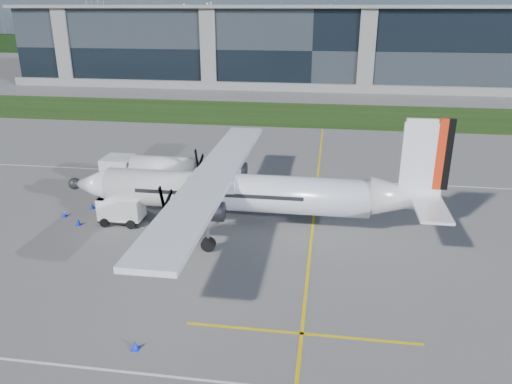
{
  "coord_description": "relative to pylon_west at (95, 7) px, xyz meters",
  "views": [
    {
      "loc": [
        3.82,
        -27.2,
        15.6
      ],
      "look_at": [
        -1.31,
        7.25,
        2.5
      ],
      "focal_mm": 35.0,
      "sensor_mm": 36.0,
      "label": 1
    }
  ],
  "objects": [
    {
      "name": "safety_cone_stbdwing",
      "position": [
        75.3,
        -128.83,
        -14.75
      ],
      "size": [
        0.36,
        0.36,
        0.5
      ],
      "primitive_type": "cone",
      "color": "#0E20F3",
      "rests_on": "ground"
    },
    {
      "name": "fuel_tanker_truck",
      "position": [
        67.91,
        -137.46,
        -13.35
      ],
      "size": [
        8.81,
        2.86,
        3.3
      ],
      "primitive_type": null,
      "color": "silver",
      "rests_on": "ground"
    },
    {
      "name": "grass_strip",
      "position": [
        80.0,
        -102.0,
        -14.98
      ],
      "size": [
        400.0,
        18.0,
        0.04
      ],
      "primitive_type": "cube",
      "color": "#1B350E",
      "rests_on": "ground"
    },
    {
      "name": "tree_line",
      "position": [
        80.0,
        -10.0,
        -12.0
      ],
      "size": [
        400.0,
        6.0,
        6.0
      ],
      "primitive_type": "cube",
      "color": "black",
      "rests_on": "ground"
    },
    {
      "name": "safety_cone_nose_stbd",
      "position": [
        65.04,
        -141.93,
        -14.75
      ],
      "size": [
        0.36,
        0.36,
        0.5
      ],
      "primitive_type": "cone",
      "color": "#0E20F3",
      "rests_on": "ground"
    },
    {
      "name": "pylon_west",
      "position": [
        0.0,
        0.0,
        0.0
      ],
      "size": [
        9.0,
        4.6,
        30.0
      ],
      "primitive_type": null,
      "color": "gray",
      "rests_on": "ground"
    },
    {
      "name": "ground_crew_person",
      "position": [
        68.56,
        -143.23,
        -13.96
      ],
      "size": [
        0.87,
        1.01,
        2.09
      ],
      "primitive_type": "imported",
      "rotation": [
        0.0,
        0.0,
        1.2
      ],
      "color": "#F25907",
      "rests_on": "ground"
    },
    {
      "name": "safety_cone_fwd",
      "position": [
        63.61,
        -143.79,
        -14.75
      ],
      "size": [
        0.36,
        0.36,
        0.5
      ],
      "primitive_type": "cone",
      "color": "#0E20F3",
      "rests_on": "ground"
    },
    {
      "name": "yellow_taxiway_centerline",
      "position": [
        83.0,
        -140.0,
        -14.99
      ],
      "size": [
        0.2,
        70.0,
        0.01
      ],
      "primitive_type": "cube",
      "color": "yellow",
      "rests_on": "ground"
    },
    {
      "name": "ground",
      "position": [
        80.0,
        -110.0,
        -15.0
      ],
      "size": [
        400.0,
        400.0,
        0.0
      ],
      "primitive_type": "plane",
      "color": "#585653",
      "rests_on": "ground"
    },
    {
      "name": "terminal_building",
      "position": [
        80.0,
        -70.0,
        -7.5
      ],
      "size": [
        120.0,
        20.0,
        15.0
      ],
      "primitive_type": "cube",
      "color": "black",
      "rests_on": "ground"
    },
    {
      "name": "safety_cone_portwing",
      "position": [
        75.13,
        -158.41,
        -14.75
      ],
      "size": [
        0.36,
        0.36,
        0.5
      ],
      "primitive_type": "cone",
      "color": "#0E20F3",
      "rests_on": "ground"
    },
    {
      "name": "turboprop_aircraft",
      "position": [
        78.25,
        -143.43,
        -10.69
      ],
      "size": [
        27.69,
        28.72,
        8.61
      ],
      "primitive_type": null,
      "color": "white",
      "rests_on": "ground"
    },
    {
      "name": "safety_cone_nose_port",
      "position": [
        65.49,
        -145.16,
        -14.75
      ],
      "size": [
        0.36,
        0.36,
        0.5
      ],
      "primitive_type": "cone",
      "color": "#0E20F3",
      "rests_on": "ground"
    },
    {
      "name": "baggage_tug",
      "position": [
        68.63,
        -144.26,
        -13.97
      ],
      "size": [
        3.44,
        2.06,
        2.06
      ],
      "primitive_type": null,
      "color": "white",
      "rests_on": "ground"
    }
  ]
}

